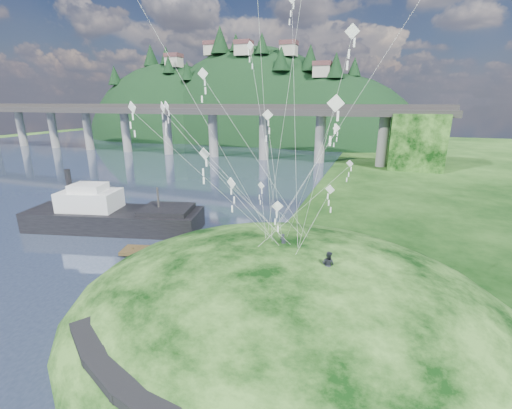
% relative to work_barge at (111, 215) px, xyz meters
% --- Properties ---
extents(ground, '(320.00, 320.00, 0.00)m').
position_rel_work_barge_xyz_m(ground, '(17.40, -11.57, -1.91)').
color(ground, black).
rests_on(ground, ground).
extents(grass_hill, '(36.00, 32.00, 13.00)m').
position_rel_work_barge_xyz_m(grass_hill, '(25.40, -9.57, -3.41)').
color(grass_hill, black).
rests_on(grass_hill, ground).
extents(footpath, '(22.29, 5.84, 0.83)m').
position_rel_work_barge_xyz_m(footpath, '(24.86, -21.32, 0.17)').
color(footpath, black).
rests_on(footpath, ground).
extents(bridge, '(160.00, 11.00, 15.00)m').
position_rel_work_barge_xyz_m(bridge, '(-9.06, 58.49, 7.79)').
color(bridge, '#2D2B2B').
rests_on(bridge, ground).
extents(far_ridge, '(153.00, 70.00, 94.50)m').
position_rel_work_barge_xyz_m(far_ridge, '(-26.18, 110.60, -9.35)').
color(far_ridge, black).
rests_on(far_ridge, ground).
extents(work_barge, '(22.56, 10.74, 7.62)m').
position_rel_work_barge_xyz_m(work_barge, '(0.00, 0.00, 0.00)').
color(work_barge, black).
rests_on(work_barge, ground).
extents(wooden_dock, '(14.23, 5.74, 1.01)m').
position_rel_work_barge_xyz_m(wooden_dock, '(13.23, -3.87, -1.47)').
color(wooden_dock, '#3D2F19').
rests_on(wooden_dock, ground).
extents(kite_flyers, '(4.75, 3.18, 1.93)m').
position_rel_work_barge_xyz_m(kite_flyers, '(27.75, -10.29, 3.92)').
color(kite_flyers, '#252831').
rests_on(kite_flyers, ground).
extents(kite_swarm, '(20.76, 16.42, 20.83)m').
position_rel_work_barge_xyz_m(kite_swarm, '(23.13, -8.64, 13.57)').
color(kite_swarm, white).
rests_on(kite_swarm, ground).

